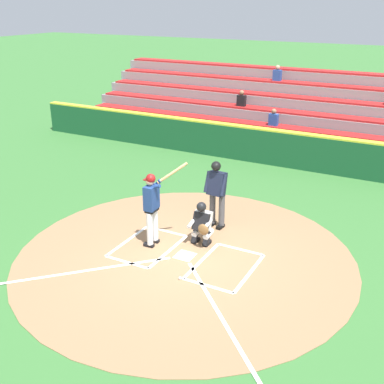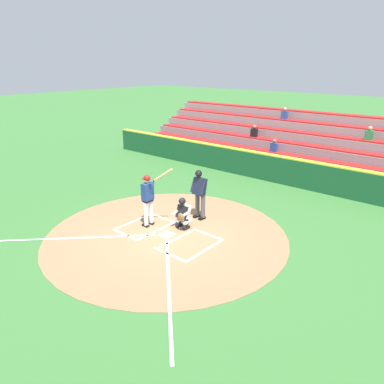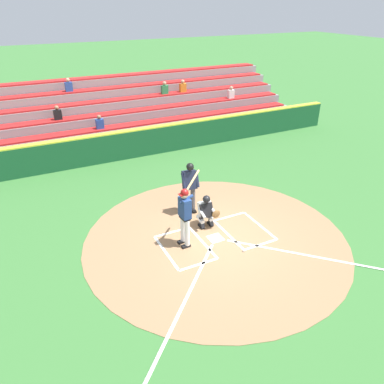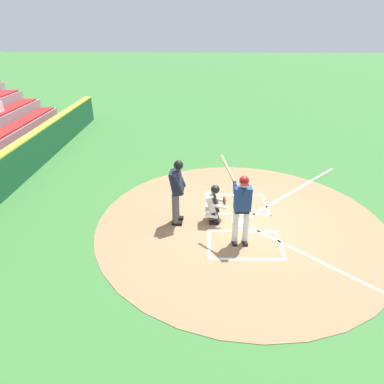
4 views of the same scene
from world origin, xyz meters
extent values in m
plane|color=#387033|center=(0.00, 0.00, 0.00)|extent=(120.00, 120.00, 0.00)
cylinder|color=#99704C|center=(0.00, 0.00, 0.01)|extent=(8.00, 8.00, 0.01)
cube|color=white|center=(0.00, 0.00, 0.01)|extent=(0.44, 0.44, 0.01)
cube|color=white|center=(-1.05, -0.90, 0.01)|extent=(1.20, 0.08, 0.01)
cube|color=white|center=(-1.05, 0.90, 0.01)|extent=(1.20, 0.08, 0.01)
cube|color=white|center=(-0.45, 0.00, 0.01)|extent=(0.08, 1.80, 0.01)
cube|color=white|center=(-1.65, 0.00, 0.01)|extent=(0.08, 1.80, 0.01)
cube|color=white|center=(1.05, -0.90, 0.01)|extent=(1.20, 0.08, 0.01)
cube|color=white|center=(1.05, 0.90, 0.01)|extent=(1.20, 0.08, 0.01)
cube|color=white|center=(0.45, 0.00, 0.01)|extent=(0.08, 1.80, 0.01)
cube|color=white|center=(1.65, 0.00, 0.01)|extent=(0.08, 1.80, 0.01)
cube|color=white|center=(2.10, 2.10, 0.01)|extent=(3.73, 3.73, 0.01)
cube|color=white|center=(-2.10, 2.10, 0.01)|extent=(3.73, 3.73, 0.01)
cylinder|color=white|center=(0.97, 0.01, 0.50)|extent=(0.15, 0.15, 0.84)
cube|color=black|center=(1.01, 0.01, 0.04)|extent=(0.27, 0.13, 0.09)
cylinder|color=white|center=(0.98, -0.25, 0.50)|extent=(0.15, 0.15, 0.84)
cube|color=black|center=(1.02, -0.25, 0.04)|extent=(0.27, 0.13, 0.09)
cube|color=black|center=(0.97, -0.12, 0.97)|extent=(0.24, 0.35, 0.10)
cube|color=navy|center=(0.97, -0.12, 1.28)|extent=(0.26, 0.41, 0.60)
sphere|color=tan|center=(0.99, -0.12, 1.69)|extent=(0.21, 0.21, 0.21)
sphere|color=maroon|center=(0.97, -0.12, 1.76)|extent=(0.23, 0.23, 0.23)
cube|color=maroon|center=(1.08, -0.12, 1.73)|extent=(0.12, 0.17, 0.02)
cylinder|color=navy|center=(0.92, -0.11, 1.56)|extent=(0.43, 0.11, 0.21)
cylinder|color=navy|center=(0.93, -0.32, 1.56)|extent=(0.27, 0.10, 0.29)
cylinder|color=tan|center=(0.58, -0.47, 1.86)|extent=(0.67, 0.39, 0.53)
cylinder|color=tan|center=(0.88, -0.31, 1.62)|extent=(0.10, 0.10, 0.08)
cube|color=black|center=(-0.22, -0.75, 0.04)|extent=(0.12, 0.26, 0.09)
cube|color=black|center=(-0.22, -0.71, 0.20)|extent=(0.12, 0.24, 0.37)
cylinder|color=silver|center=(-0.22, -0.81, 0.28)|extent=(0.15, 0.36, 0.21)
cube|color=black|center=(0.10, -0.75, 0.04)|extent=(0.12, 0.26, 0.09)
cube|color=black|center=(0.10, -0.71, 0.20)|extent=(0.12, 0.24, 0.37)
cylinder|color=silver|center=(0.10, -0.81, 0.28)|extent=(0.15, 0.36, 0.21)
cube|color=silver|center=(-0.06, -0.82, 0.62)|extent=(0.40, 0.36, 0.52)
cube|color=black|center=(-0.06, -0.71, 0.62)|extent=(0.42, 0.22, 0.46)
sphere|color=brown|center=(-0.06, -0.75, 0.99)|extent=(0.21, 0.21, 0.21)
sphere|color=black|center=(-0.06, -0.73, 1.01)|extent=(0.24, 0.24, 0.24)
cylinder|color=silver|center=(-0.26, -0.65, 0.60)|extent=(0.09, 0.45, 0.20)
cylinder|color=silver|center=(0.14, -0.65, 0.60)|extent=(0.09, 0.45, 0.20)
ellipsoid|color=brown|center=(-0.26, -0.45, 0.57)|extent=(0.28, 0.10, 0.28)
cylinder|color=#4C4C51|center=(-0.12, -1.79, 0.51)|extent=(0.16, 0.16, 0.86)
cube|color=black|center=(-0.12, -1.75, 0.04)|extent=(0.15, 0.29, 0.09)
cylinder|color=#4C4C51|center=(0.16, -1.82, 0.51)|extent=(0.16, 0.16, 0.86)
cube|color=black|center=(0.16, -1.77, 0.04)|extent=(0.15, 0.29, 0.09)
cube|color=#191E33|center=(0.02, -1.77, 1.25)|extent=(0.47, 0.39, 0.66)
sphere|color=brown|center=(0.02, -1.73, 1.72)|extent=(0.22, 0.22, 0.22)
sphere|color=black|center=(0.02, -1.71, 1.74)|extent=(0.25, 0.25, 0.25)
cylinder|color=#191E33|center=(-0.21, -1.67, 1.28)|extent=(0.12, 0.29, 0.56)
cylinder|color=#191E33|center=(0.26, -1.70, 1.28)|extent=(0.12, 0.29, 0.56)
sphere|color=white|center=(-0.40, 0.95, 0.04)|extent=(0.07, 0.07, 0.07)
cube|color=#19512D|center=(0.00, -7.50, 0.62)|extent=(22.00, 0.36, 1.25)
cube|color=yellow|center=(0.00, -7.50, 1.28)|extent=(22.00, 0.32, 0.06)
cube|color=gray|center=(0.00, -8.53, 0.23)|extent=(20.00, 0.85, 0.45)
cube|color=red|center=(0.00, -8.53, 0.49)|extent=(19.60, 0.72, 0.08)
cube|color=gray|center=(0.00, -9.38, 0.45)|extent=(20.00, 0.85, 0.90)
cube|color=red|center=(0.00, -9.38, 0.94)|extent=(19.60, 0.72, 0.08)
cube|color=gray|center=(0.00, -10.22, 0.68)|extent=(20.00, 0.85, 1.35)
cube|color=red|center=(0.00, -10.22, 1.39)|extent=(19.60, 0.72, 0.08)
cube|color=gray|center=(0.00, -11.07, 0.90)|extent=(20.00, 0.85, 1.80)
cube|color=red|center=(0.00, -11.07, 1.84)|extent=(19.60, 0.72, 0.08)
cube|color=gray|center=(0.00, -11.92, 1.12)|extent=(20.00, 0.85, 2.25)
cube|color=red|center=(0.00, -11.92, 2.29)|extent=(19.60, 0.72, 0.08)
cube|color=gray|center=(0.00, -12.77, 1.35)|extent=(20.00, 0.85, 2.70)
cube|color=red|center=(0.00, -12.77, 2.74)|extent=(19.60, 0.72, 0.08)
cube|color=white|center=(-6.79, -10.17, 1.66)|extent=(0.36, 0.22, 0.46)
sphere|color=tan|center=(-6.79, -10.17, 2.00)|extent=(0.20, 0.20, 0.20)
cube|color=orange|center=(-4.13, -11.02, 2.11)|extent=(0.36, 0.22, 0.46)
sphere|color=tan|center=(-4.13, -11.02, 2.45)|extent=(0.20, 0.20, 0.20)
cube|color=#2D844C|center=(-3.03, -11.02, 2.11)|extent=(0.36, 0.22, 0.46)
sphere|color=tan|center=(-3.03, -11.02, 2.45)|extent=(0.20, 0.20, 0.20)
cube|color=#284C9E|center=(1.09, -9.32, 1.21)|extent=(0.36, 0.22, 0.46)
sphere|color=#9E7051|center=(1.09, -9.32, 1.55)|extent=(0.20, 0.20, 0.20)
cube|color=#284C9E|center=(1.88, -11.87, 2.56)|extent=(0.36, 0.22, 0.46)
sphere|color=tan|center=(1.88, -11.87, 2.90)|extent=(0.20, 0.20, 0.20)
cube|color=black|center=(2.83, -10.17, 1.66)|extent=(0.36, 0.22, 0.46)
sphere|color=#9E7051|center=(2.83, -10.17, 2.00)|extent=(0.20, 0.20, 0.20)
camera|label=1|loc=(-4.82, 8.72, 5.69)|focal=44.79mm
camera|label=2|loc=(-7.64, 7.74, 5.43)|focal=33.76mm
camera|label=3|loc=(4.89, 8.17, 6.56)|focal=34.89mm
camera|label=4|loc=(7.99, -1.16, 5.02)|focal=31.18mm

